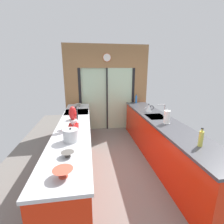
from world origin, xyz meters
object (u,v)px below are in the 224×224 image
(mixing_bowl_near, at_px, (63,173))
(mixing_bowl_mid, at_px, (68,154))
(mixing_bowl_far, at_px, (79,105))
(soap_bottle_near, at_px, (201,139))
(knife_block, at_px, (76,114))
(kettle, at_px, (149,108))
(stand_mixer, at_px, (73,121))
(soap_bottle_far, at_px, (136,99))
(paper_towel_roll, at_px, (167,117))
(stock_pot, at_px, (71,135))
(oven_range, at_px, (78,129))

(mixing_bowl_near, height_order, mixing_bowl_mid, mixing_bowl_near)
(mixing_bowl_far, relative_size, soap_bottle_near, 0.65)
(knife_block, distance_m, kettle, 1.82)
(mixing_bowl_near, bearing_deg, kettle, 52.72)
(stand_mixer, bearing_deg, knife_block, 90.00)
(soap_bottle_far, relative_size, paper_towel_roll, 0.94)
(mixing_bowl_mid, height_order, soap_bottle_far, soap_bottle_far)
(knife_block, height_order, stand_mixer, stand_mixer)
(soap_bottle_near, bearing_deg, mixing_bowl_mid, -179.72)
(stand_mixer, height_order, kettle, stand_mixer)
(kettle, xyz_separation_m, paper_towel_roll, (-0.00, -0.96, 0.04))
(mixing_bowl_mid, height_order, kettle, kettle)
(stand_mixer, distance_m, soap_bottle_far, 2.75)
(soap_bottle_near, distance_m, soap_bottle_far, 3.02)
(knife_block, xyz_separation_m, soap_bottle_near, (1.78, -1.55, 0.01))
(soap_bottle_near, bearing_deg, knife_block, 138.88)
(stock_pot, bearing_deg, kettle, 40.29)
(mixing_bowl_far, height_order, soap_bottle_far, soap_bottle_far)
(mixing_bowl_near, xyz_separation_m, stock_pot, (0.00, 0.83, 0.05))
(stand_mixer, xyz_separation_m, paper_towel_roll, (1.78, 0.05, -0.03))
(knife_block, height_order, kettle, knife_block)
(mixing_bowl_far, relative_size, paper_towel_roll, 0.60)
(stand_mixer, height_order, soap_bottle_far, stand_mixer)
(soap_bottle_far, bearing_deg, knife_block, -140.46)
(kettle, relative_size, soap_bottle_near, 0.94)
(mixing_bowl_far, distance_m, stand_mixer, 1.87)
(knife_block, distance_m, soap_bottle_near, 2.36)
(mixing_bowl_far, bearing_deg, mixing_bowl_mid, -90.00)
(mixing_bowl_far, bearing_deg, kettle, -25.46)
(soap_bottle_far, bearing_deg, oven_range, -154.97)
(mixing_bowl_far, bearing_deg, paper_towel_roll, -45.46)
(stock_pot, bearing_deg, soap_bottle_near, -13.66)
(stock_pot, bearing_deg, mixing_bowl_near, -90.00)
(kettle, bearing_deg, soap_bottle_far, 90.11)
(mixing_bowl_far, relative_size, soap_bottle_far, 0.63)
(kettle, height_order, paper_towel_roll, paper_towel_roll)
(oven_range, xyz_separation_m, stock_pot, (0.02, -1.75, 0.56))
(oven_range, height_order, soap_bottle_near, soap_bottle_near)
(knife_block, height_order, soap_bottle_far, knife_block)
(mixing_bowl_near, relative_size, stand_mixer, 0.48)
(knife_block, relative_size, paper_towel_roll, 0.95)
(knife_block, xyz_separation_m, stock_pot, (-0.00, -1.12, -0.01))
(mixing_bowl_near, distance_m, stand_mixer, 1.33)
(soap_bottle_near, bearing_deg, stock_pot, 166.34)
(mixing_bowl_near, relative_size, kettle, 0.81)
(soap_bottle_far, height_order, paper_towel_roll, paper_towel_roll)
(oven_range, height_order, soap_bottle_far, soap_bottle_far)
(soap_bottle_far, bearing_deg, soap_bottle_near, -90.00)
(mixing_bowl_mid, height_order, mixing_bowl_far, mixing_bowl_far)
(mixing_bowl_near, height_order, kettle, kettle)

